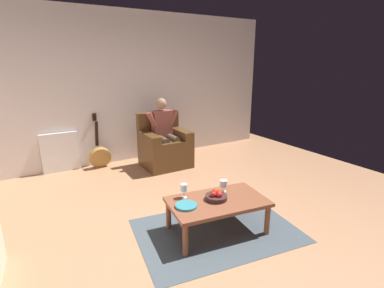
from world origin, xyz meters
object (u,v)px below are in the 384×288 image
armchair (165,148)px  person_seated (165,131)px  wine_glass_far (224,184)px  decorative_dish (186,206)px  fruit_bowl (216,196)px  wine_glass_near (184,188)px  coffee_table (217,204)px  guitar (100,155)px

armchair → person_seated: 0.32m
wine_glass_far → decorative_dish: wine_glass_far is taller
fruit_bowl → wine_glass_near: bearing=-37.7°
wine_glass_far → person_seated: bearing=-96.7°
coffee_table → fruit_bowl: fruit_bowl is taller
fruit_bowl → armchair: bearing=-100.9°
coffee_table → wine_glass_far: bearing=-142.3°
armchair → wine_glass_far: 2.15m
coffee_table → decorative_dish: size_ratio=4.94×
person_seated → armchair: bearing=-90.0°
fruit_bowl → person_seated: bearing=-101.0°
coffee_table → guitar: size_ratio=1.18×
wine_glass_near → person_seated: bearing=-109.8°
coffee_table → person_seated: bearing=-100.9°
coffee_table → guitar: guitar is taller
person_seated → wine_glass_near: size_ratio=7.50×
guitar → person_seated: bearing=152.4°
person_seated → wine_glass_far: bearing=82.9°
wine_glass_far → fruit_bowl: size_ratio=0.59×
armchair → decorative_dish: bearing=69.8°
armchair → fruit_bowl: armchair is taller
armchair → wine_glass_near: (0.72, 2.03, 0.15)m
person_seated → fruit_bowl: (0.43, 2.22, -0.24)m
person_seated → guitar: bearing=-27.9°
wine_glass_near → fruit_bowl: 0.37m
person_seated → coffee_table: 2.31m
guitar → fruit_bowl: 2.85m
armchair → fruit_bowl: bearing=78.7°
guitar → decorative_dish: guitar is taller
armchair → coffee_table: armchair is taller
coffee_table → guitar: 2.86m
wine_glass_far → decorative_dish: (0.56, 0.10, -0.09)m
wine_glass_near → wine_glass_far: 0.49m
person_seated → decorative_dish: (0.80, 2.20, -0.27)m
armchair → decorative_dish: size_ratio=4.14×
guitar → decorative_dish: bearing=95.1°
wine_glass_near → decorative_dish: bearing=67.2°
guitar → wine_glass_far: bearing=106.9°
wine_glass_near → fruit_bowl: (-0.29, 0.22, -0.08)m
armchair → guitar: bearing=-26.6°
wine_glass_near → wine_glass_far: size_ratio=1.14×
armchair → fruit_bowl: (0.43, 2.25, 0.08)m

